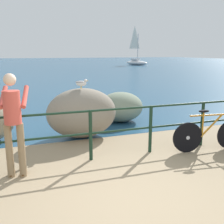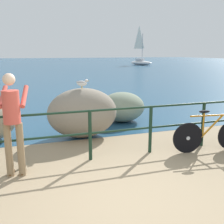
# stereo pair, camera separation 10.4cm
# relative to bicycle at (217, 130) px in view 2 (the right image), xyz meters

# --- Properties ---
(ground_plane) EXTENTS (120.00, 120.00, 0.10)m
(ground_plane) POSITION_rel_bicycle_xyz_m (-2.72, 18.75, -0.51)
(ground_plane) COLOR #937F60
(sea_surface) EXTENTS (120.00, 90.00, 0.01)m
(sea_surface) POSITION_rel_bicycle_xyz_m (-2.72, 46.66, -0.46)
(sea_surface) COLOR navy
(sea_surface) RESTS_ON ground_plane
(promenade_railing) EXTENTS (7.94, 0.07, 1.02)m
(promenade_railing) POSITION_rel_bicycle_xyz_m (-2.72, 0.37, 0.17)
(promenade_railing) COLOR black
(promenade_railing) RESTS_ON ground_plane
(bicycle) EXTENTS (1.69, 0.48, 0.92)m
(bicycle) POSITION_rel_bicycle_xyz_m (0.00, 0.00, 0.00)
(bicycle) COLOR black
(bicycle) RESTS_ON ground_plane
(person_at_railing) EXTENTS (0.53, 0.67, 1.78)m
(person_at_railing) POSITION_rel_bicycle_xyz_m (-4.11, 0.09, 0.53)
(person_at_railing) COLOR #8C7251
(person_at_railing) RESTS_ON ground_plane
(breakwater_boulder_main) EXTENTS (1.75, 1.12, 1.24)m
(breakwater_boulder_main) POSITION_rel_bicycle_xyz_m (-2.54, 1.88, 0.16)
(breakwater_boulder_main) COLOR gray
(breakwater_boulder_main) RESTS_ON ground
(breakwater_boulder_right) EXTENTS (1.38, 1.25, 0.91)m
(breakwater_boulder_right) POSITION_rel_bicycle_xyz_m (-1.06, 3.03, -0.01)
(breakwater_boulder_right) COLOR gray
(breakwater_boulder_right) RESTS_ON ground
(seagull) EXTENTS (0.32, 0.24, 0.23)m
(seagull) POSITION_rel_bicycle_xyz_m (-2.55, 1.83, 0.92)
(seagull) COLOR gold
(seagull) RESTS_ON breakwater_boulder_main
(sailboat) EXTENTS (2.90, 4.56, 6.16)m
(sailboat) POSITION_rel_bicycle_xyz_m (14.27, 35.73, 0.24)
(sailboat) COLOR white
(sailboat) RESTS_ON sea_surface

